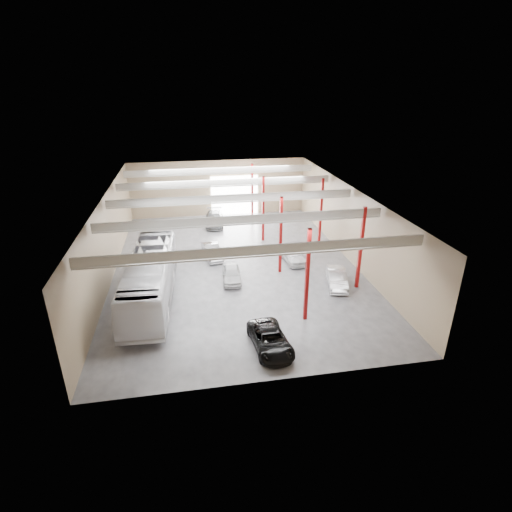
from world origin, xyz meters
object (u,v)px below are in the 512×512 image
object	(u,v)px
car_row_b	(212,252)
car_row_c	(214,219)
coach_bus	(150,278)
car_right_far	(293,255)
black_sedan	(270,340)
car_row_a	(232,274)
car_right_near	(337,278)

from	to	relation	value
car_row_b	car_row_c	distance (m)	9.85
coach_bus	car_right_far	distance (m)	13.87
coach_bus	black_sedan	bearing A→B (deg)	-42.30
car_row_a	car_row_c	world-z (taller)	car_row_c
car_row_c	car_row_b	bearing A→B (deg)	-91.04
car_row_a	car_row_c	distance (m)	15.00
coach_bus	car_row_b	distance (m)	9.06
black_sedan	car_row_a	xyz separation A→B (m)	(-1.29, 10.00, 0.00)
car_row_a	car_row_b	xyz separation A→B (m)	(-1.28, 5.20, 0.00)
coach_bus	black_sedan	distance (m)	11.26
coach_bus	black_sedan	size ratio (longest dim) A/B	2.84
car_row_b	car_right_near	xyz separation A→B (m)	(9.89, -7.69, 0.03)
car_row_a	car_row_b	bearing A→B (deg)	107.74
car_right_far	coach_bus	bearing A→B (deg)	-162.70
car_row_b	car_row_c	bearing A→B (deg)	75.50
car_row_b	coach_bus	bearing A→B (deg)	-134.77
car_row_c	car_right_near	xyz separation A→B (m)	(8.86, -17.49, -0.06)
coach_bus	black_sedan	world-z (taller)	coach_bus
car_row_a	car_row_b	distance (m)	5.36
car_row_c	car_right_far	size ratio (longest dim) A/B	1.26
car_right_near	black_sedan	bearing A→B (deg)	-120.92
car_right_near	car_row_c	bearing A→B (deg)	130.19
black_sedan	car_right_far	distance (m)	13.92
coach_bus	car_row_b	xyz separation A→B (m)	(5.31, 7.25, -1.20)
black_sedan	car_row_b	world-z (taller)	car_row_b
black_sedan	car_right_near	distance (m)	10.48
car_right_near	car_right_far	bearing A→B (deg)	126.27
car_right_far	car_row_c	bearing A→B (deg)	114.47
car_right_far	car_right_near	bearing A→B (deg)	-71.16
coach_bus	car_row_c	size ratio (longest dim) A/B	2.56
coach_bus	black_sedan	xyz separation A→B (m)	(7.88, -7.95, -1.21)
black_sedan	car_row_c	size ratio (longest dim) A/B	0.90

